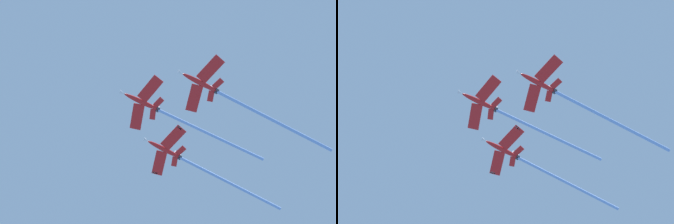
% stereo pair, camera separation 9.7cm
% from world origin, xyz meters
% --- Properties ---
extents(jet_lead, '(34.65, 40.81, 8.44)m').
position_xyz_m(jet_lead, '(23.11, -10.20, 128.96)').
color(jet_lead, red).
extents(jet_left_wing, '(37.40, 42.36, 8.86)m').
position_xyz_m(jet_left_wing, '(21.63, -31.01, 126.47)').
color(jet_left_wing, red).
extents(jet_right_wing, '(35.14, 39.95, 9.70)m').
position_xyz_m(jet_right_wing, '(40.54, -13.28, 126.51)').
color(jet_right_wing, red).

